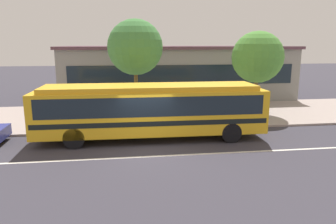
% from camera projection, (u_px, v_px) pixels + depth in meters
% --- Properties ---
extents(ground_plane, '(120.00, 120.00, 0.00)m').
position_uv_depth(ground_plane, '(147.00, 151.00, 14.59)').
color(ground_plane, '#37343E').
extents(sidewalk_slab, '(60.00, 8.00, 0.12)m').
position_uv_depth(sidewalk_slab, '(139.00, 115.00, 21.53)').
color(sidewalk_slab, '#A2928A').
rests_on(sidewalk_slab, ground_plane).
extents(lane_stripe_center, '(56.00, 0.16, 0.01)m').
position_uv_depth(lane_stripe_center, '(149.00, 157.00, 13.81)').
color(lane_stripe_center, silver).
rests_on(lane_stripe_center, ground_plane).
extents(transit_bus, '(11.50, 2.69, 2.79)m').
position_uv_depth(transit_bus, '(151.00, 108.00, 16.07)').
color(transit_bus, gold).
rests_on(transit_bus, ground_plane).
extents(pedestrian_waiting_near_sign, '(0.41, 0.41, 1.74)m').
position_uv_depth(pedestrian_waiting_near_sign, '(207.00, 105.00, 19.34)').
color(pedestrian_waiting_near_sign, slate).
rests_on(pedestrian_waiting_near_sign, sidewalk_slab).
extents(pedestrian_walking_along_curb, '(0.47, 0.47, 1.62)m').
position_uv_depth(pedestrian_walking_along_curb, '(195.00, 108.00, 18.84)').
color(pedestrian_walking_along_curb, olive).
rests_on(pedestrian_walking_along_curb, sidewalk_slab).
extents(bus_stop_sign, '(0.14, 0.44, 2.56)m').
position_uv_depth(bus_stop_sign, '(207.00, 98.00, 18.10)').
color(bus_stop_sign, gray).
rests_on(bus_stop_sign, sidewalk_slab).
extents(street_tree_near_stop, '(3.47, 3.47, 6.21)m').
position_uv_depth(street_tree_near_stop, '(135.00, 47.00, 19.82)').
color(street_tree_near_stop, brown).
rests_on(street_tree_near_stop, sidewalk_slab).
extents(street_tree_mid_block, '(3.42, 3.42, 5.53)m').
position_uv_depth(street_tree_mid_block, '(258.00, 57.00, 21.11)').
color(street_tree_mid_block, brown).
rests_on(street_tree_mid_block, sidewalk_slab).
extents(station_building, '(19.90, 9.03, 4.60)m').
position_uv_depth(station_building, '(176.00, 71.00, 29.22)').
color(station_building, gray).
rests_on(station_building, ground_plane).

